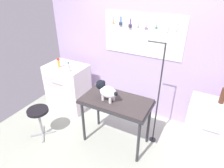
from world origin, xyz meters
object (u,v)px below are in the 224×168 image
object	(u,v)px
grooming_table	(116,105)
dog	(106,90)
soda_bottle	(223,95)
grooming_arm	(157,101)
stool	(38,114)
cabinet_right	(209,130)
counter_left	(68,86)
conditioner_bottle	(69,68)

from	to	relation	value
grooming_table	dog	size ratio (longest dim) A/B	2.67
dog	soda_bottle	distance (m)	1.64
soda_bottle	grooming_table	bearing A→B (deg)	-159.34
grooming_arm	stool	bearing A→B (deg)	-155.95
cabinet_right	stool	distance (m)	2.71
dog	counter_left	size ratio (longest dim) A/B	0.43
grooming_table	counter_left	xyz separation A→B (m)	(-1.35, 0.48, -0.28)
soda_bottle	counter_left	bearing A→B (deg)	-179.02
grooming_arm	cabinet_right	size ratio (longest dim) A/B	1.89
cabinet_right	stool	size ratio (longest dim) A/B	1.67
counter_left	stool	xyz separation A→B (m)	(0.14, -0.95, -0.02)
cabinet_right	grooming_table	bearing A→B (deg)	-162.21
grooming_arm	soda_bottle	distance (m)	0.90
grooming_table	cabinet_right	distance (m)	1.44
dog	stool	xyz separation A→B (m)	(-1.07, -0.42, -0.54)
counter_left	conditioner_bottle	distance (m)	0.62
stool	soda_bottle	world-z (taller)	soda_bottle
dog	cabinet_right	distance (m)	1.66
cabinet_right	conditioner_bottle	distance (m)	2.54
cabinet_right	counter_left	bearing A→B (deg)	179.04
stool	conditioner_bottle	distance (m)	0.97
grooming_table	cabinet_right	xyz separation A→B (m)	(1.34, 0.43, -0.29)
grooming_table	stool	bearing A→B (deg)	-158.53
stool	soda_bottle	xyz separation A→B (m)	(2.60, 1.00, 0.59)
stool	soda_bottle	size ratio (longest dim) A/B	1.99
grooming_arm	conditioner_bottle	world-z (taller)	grooming_arm
counter_left	soda_bottle	size ratio (longest dim) A/B	3.42
grooming_arm	dog	size ratio (longest dim) A/B	4.25
stool	conditioner_bottle	bearing A→B (deg)	83.70
dog	conditioner_bottle	bearing A→B (deg)	159.90
conditioner_bottle	soda_bottle	size ratio (longest dim) A/B	0.71
counter_left	cabinet_right	xyz separation A→B (m)	(2.70, -0.05, -0.01)
grooming_table	soda_bottle	bearing A→B (deg)	20.66
grooming_table	cabinet_right	world-z (taller)	cabinet_right
grooming_arm	counter_left	bearing A→B (deg)	175.00
grooming_arm	dog	bearing A→B (deg)	-152.05
grooming_table	conditioner_bottle	bearing A→B (deg)	164.96
grooming_arm	stool	distance (m)	1.96
grooming_arm	stool	size ratio (longest dim) A/B	3.15
grooming_table	soda_bottle	distance (m)	1.51
grooming_table	grooming_arm	xyz separation A→B (m)	(0.55, 0.31, 0.05)
conditioner_bottle	counter_left	bearing A→B (deg)	142.44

